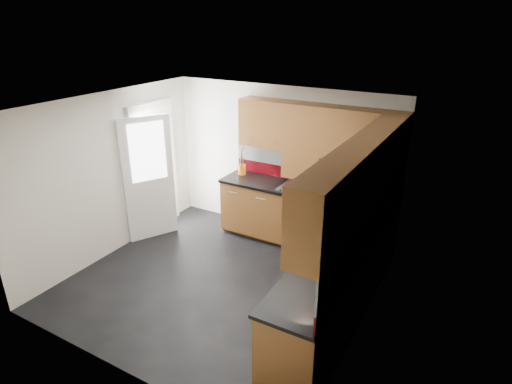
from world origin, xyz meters
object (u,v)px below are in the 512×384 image
Objects in this scene: utensil_pot at (242,168)px; toaster at (327,186)px; food_processor at (347,228)px; gas_hob at (298,188)px.

utensil_pot reaches higher than toaster.
utensil_pot reaches higher than food_processor.
gas_hob is 1.18× the size of utensil_pot.
utensil_pot is at bearing 172.87° from gas_hob.
gas_hob is at bearing 134.92° from food_processor.
utensil_pot is 1.59× the size of toaster.
toaster is at bearing 14.70° from gas_hob.
food_processor is at bearing -29.90° from utensil_pot.
utensil_pot is 1.56× the size of food_processor.
gas_hob is 0.43m from toaster.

